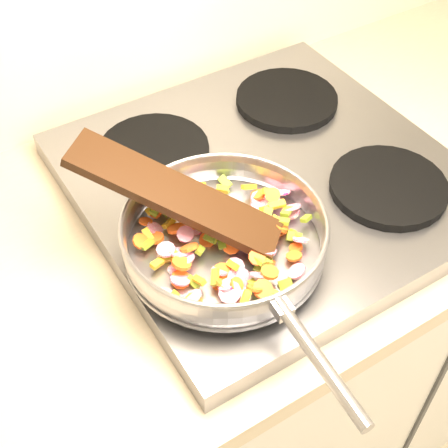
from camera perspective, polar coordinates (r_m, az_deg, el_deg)
cooktop at (r=1.06m, az=3.93°, el=4.00°), size 0.60×0.60×0.04m
grate_fl at (r=0.90m, az=1.75°, el=-2.99°), size 0.19×0.19×0.02m
grate_fr at (r=1.04m, az=14.80°, el=3.33°), size 0.19×0.19×0.02m
grate_bl at (r=1.08m, az=-6.44°, el=6.70°), size 0.19×0.19×0.02m
grate_br at (r=1.20m, az=5.75°, el=11.26°), size 0.19×0.19×0.02m
saute_pan at (r=0.88m, az=0.07°, el=-0.98°), size 0.33×0.50×0.06m
vegetable_heap at (r=0.89m, az=-0.05°, el=-1.48°), size 0.27×0.28×0.05m
wooden_spatula at (r=0.87m, az=-4.45°, el=2.68°), size 0.25×0.27×0.12m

